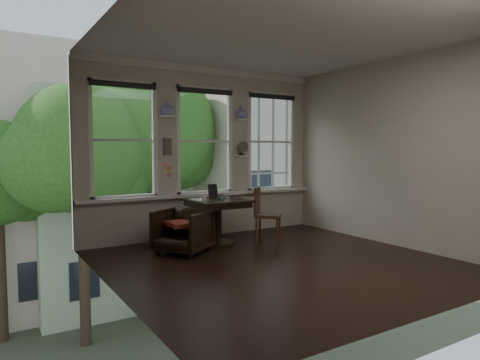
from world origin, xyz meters
TOP-DOWN VIEW (x-y plane):
  - ground at (0.00, 0.00)m, footprint 4.50×4.50m
  - ceiling at (0.00, 0.00)m, footprint 4.50×4.50m
  - wall_back at (0.00, 2.25)m, footprint 4.50×0.00m
  - wall_front at (0.00, -2.25)m, footprint 4.50×0.00m
  - wall_left at (-2.25, 0.00)m, footprint 0.00×4.50m
  - wall_right at (2.25, 0.00)m, footprint 0.00×4.50m
  - window_left at (-1.45, 2.25)m, footprint 1.10×0.12m
  - window_center at (0.00, 2.25)m, footprint 1.10×0.12m
  - window_right at (1.45, 2.25)m, footprint 1.10×0.12m
  - shelf_left at (-0.72, 2.15)m, footprint 0.26×0.16m
  - shelf_right at (0.72, 2.15)m, footprint 0.26×0.16m
  - intercom at (-0.72, 2.18)m, footprint 0.14×0.06m
  - sticky_notes at (-0.72, 2.19)m, footprint 0.16×0.01m
  - desk_fan at (0.72, 2.13)m, footprint 0.20×0.20m
  - vase_left at (-0.72, 2.15)m, footprint 0.24×0.24m
  - vase_right at (0.72, 2.15)m, footprint 0.24×0.24m
  - table at (-0.19, 1.41)m, footprint 0.90×0.90m
  - armchair_left at (-0.89, 1.20)m, footprint 1.01×1.00m
  - cushion_red at (-0.89, 1.20)m, footprint 0.45×0.45m
  - side_chair_right at (0.64, 1.15)m, footprint 0.59×0.59m
  - laptop at (0.06, 1.37)m, footprint 0.37×0.34m
  - mug at (-0.49, 1.29)m, footprint 0.11×0.11m
  - drinking_glass at (-0.24, 1.20)m, footprint 0.14×0.14m
  - tablet at (-0.11, 1.72)m, footprint 0.17×0.09m
  - papers at (-0.47, 1.52)m, footprint 0.22×0.30m

SIDE VIEW (x-z plane):
  - ground at x=0.00m, z-range 0.00..0.00m
  - armchair_left at x=-0.89m, z-range 0.00..0.67m
  - table at x=-0.19m, z-range 0.00..0.75m
  - cushion_red at x=-0.89m, z-range 0.42..0.48m
  - side_chair_right at x=0.64m, z-range 0.00..0.92m
  - papers at x=-0.47m, z-range 0.75..0.75m
  - laptop at x=0.06m, z-range 0.75..0.77m
  - mug at x=-0.49m, z-range 0.75..0.84m
  - drinking_glass at x=-0.24m, z-range 0.75..0.84m
  - tablet at x=-0.11m, z-range 0.75..0.97m
  - sticky_notes at x=-0.72m, z-range 1.13..1.37m
  - wall_back at x=0.00m, z-range -0.75..3.75m
  - wall_front at x=0.00m, z-range -0.75..3.75m
  - wall_left at x=-2.25m, z-range -0.75..3.75m
  - wall_right at x=2.25m, z-range -0.75..3.75m
  - desk_fan at x=0.72m, z-range 1.41..1.65m
  - intercom at x=-0.72m, z-range 1.46..1.74m
  - window_left at x=-1.45m, z-range 0.75..2.65m
  - window_center at x=0.00m, z-range 0.75..2.65m
  - window_right at x=1.45m, z-range 0.75..2.65m
  - shelf_left at x=-0.72m, z-range 2.08..2.12m
  - shelf_right at x=0.72m, z-range 2.08..2.12m
  - vase_left at x=-0.72m, z-range 2.12..2.36m
  - vase_right at x=0.72m, z-range 2.12..2.36m
  - ceiling at x=0.00m, z-range 3.00..3.00m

